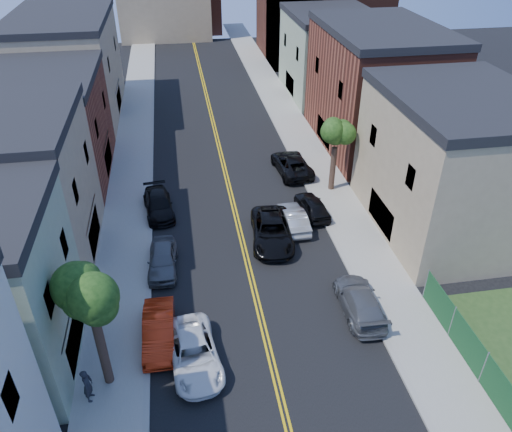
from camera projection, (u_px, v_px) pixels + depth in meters
name	position (u px, v px, depth m)	size (l,w,h in m)	color
sidewalk_left	(132.00, 149.00, 45.24)	(3.20, 100.00, 0.15)	gray
sidewalk_right	(300.00, 138.00, 47.43)	(3.20, 100.00, 0.15)	gray
curb_left	(152.00, 148.00, 45.48)	(0.30, 100.00, 0.15)	gray
curb_right	(283.00, 139.00, 47.18)	(0.30, 100.00, 0.15)	gray
bldg_left_tan_near	(8.00, 197.00, 29.59)	(9.00, 10.00, 9.00)	#998466
bldg_left_brick	(44.00, 131.00, 38.94)	(9.00, 12.00, 8.00)	brown
bldg_left_tan_far	(69.00, 69.00, 50.10)	(9.00, 16.00, 9.50)	#998466
bldg_right_tan	(452.00, 168.00, 32.64)	(9.00, 12.00, 9.00)	#998466
bldg_right_brick	(375.00, 91.00, 43.93)	(9.00, 14.00, 10.00)	brown
bldg_right_palegrn	(329.00, 56.00, 55.90)	(9.00, 12.00, 8.50)	gray
church	(316.00, 3.00, 67.03)	(16.20, 14.20, 22.60)	#4C2319
backdrop_center	(189.00, 0.00, 81.63)	(10.00, 8.00, 10.00)	brown
fence_right	(502.00, 395.00, 21.90)	(0.04, 15.00, 1.90)	#143F1E
tree_left_mid	(85.00, 276.00, 20.22)	(5.20, 5.20, 9.29)	#34211A
tree_right_far	(337.00, 122.00, 36.07)	(4.40, 4.40, 8.03)	#34211A
red_sedan	(159.00, 331.00, 25.60)	(1.57, 4.51, 1.49)	red
white_pickup	(194.00, 353.00, 24.39)	(2.35, 5.09, 1.41)	white
grey_car_left	(163.00, 259.00, 30.60)	(1.75, 4.35, 1.48)	#53565A
black_car_left	(158.00, 204.00, 36.06)	(1.96, 4.81, 1.40)	black
grey_car_right	(360.00, 301.00, 27.46)	(2.03, 4.99, 1.45)	#525459
black_car_right	(312.00, 206.00, 35.89)	(1.66, 4.12, 1.40)	black
silver_car_right	(294.00, 218.00, 34.52)	(1.47, 4.21, 1.39)	#A4A8AC
dark_car_right_far	(292.00, 164.00, 41.31)	(2.53, 5.48, 1.52)	black
black_suv_lane	(272.00, 231.00, 33.05)	(2.64, 5.72, 1.59)	black
pedestrian_left	(88.00, 385.00, 22.36)	(0.67, 0.44, 1.83)	#222329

